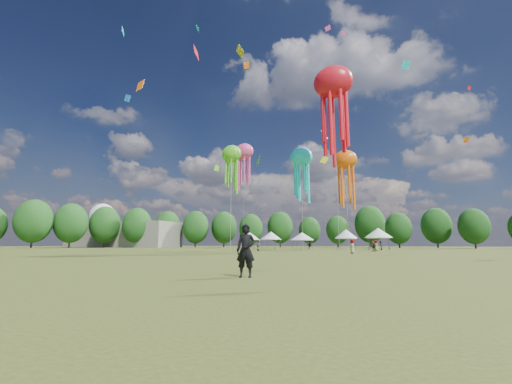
% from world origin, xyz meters
% --- Properties ---
extents(ground, '(300.00, 300.00, 0.00)m').
position_xyz_m(ground, '(0.00, 0.00, 0.00)').
color(ground, '#384416').
rests_on(ground, ground).
extents(observer_main, '(0.77, 0.57, 1.92)m').
position_xyz_m(observer_main, '(7.35, -2.23, 0.96)').
color(observer_main, black).
rests_on(observer_main, ground).
extents(spectator_near, '(1.08, 1.06, 1.75)m').
position_xyz_m(spectator_near, '(-8.25, 36.97, 0.88)').
color(spectator_near, gray).
rests_on(spectator_near, ground).
extents(spectators_far, '(26.68, 28.59, 1.86)m').
position_xyz_m(spectators_far, '(1.92, 44.80, 0.88)').
color(spectators_far, gray).
rests_on(spectators_far, ground).
extents(festival_tents, '(32.74, 6.14, 4.24)m').
position_xyz_m(festival_tents, '(-4.05, 56.21, 3.02)').
color(festival_tents, '#47474C').
rests_on(festival_tents, ground).
extents(show_kites, '(27.04, 26.60, 26.92)m').
position_xyz_m(show_kites, '(-0.73, 37.16, 18.26)').
color(show_kites, '#1CE9F0').
rests_on(show_kites, ground).
extents(small_kites, '(69.36, 56.07, 46.56)m').
position_xyz_m(small_kites, '(0.35, 42.80, 30.68)').
color(small_kites, '#1CE9F0').
rests_on(small_kites, ground).
extents(treeline, '(201.57, 95.24, 13.43)m').
position_xyz_m(treeline, '(-3.87, 62.51, 6.54)').
color(treeline, '#38281C').
rests_on(treeline, ground).
extents(hangar, '(40.00, 12.00, 8.00)m').
position_xyz_m(hangar, '(-72.00, 72.00, 4.00)').
color(hangar, gray).
rests_on(hangar, ground).
extents(radome, '(9.00, 9.00, 16.00)m').
position_xyz_m(radome, '(-88.00, 78.00, 9.99)').
color(radome, white).
rests_on(radome, ground).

